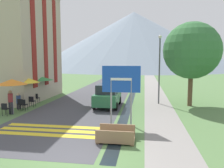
{
  "coord_description": "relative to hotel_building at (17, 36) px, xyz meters",
  "views": [
    {
      "loc": [
        2.44,
        -7.21,
        3.73
      ],
      "look_at": [
        -0.12,
        10.0,
        1.77
      ],
      "focal_mm": 35.0,
      "sensor_mm": 36.0,
      "label": 1
    }
  ],
  "objects": [
    {
      "name": "streetlamp",
      "position": [
        13.07,
        -0.64,
        -2.6
      ],
      "size": [
        0.28,
        0.28,
        5.72
      ],
      "color": "#515156",
      "rests_on": "ground_plane"
    },
    {
      "name": "ground_plane",
      "position": [
        9.39,
        8.0,
        -5.95
      ],
      "size": [
        160.0,
        160.0,
        0.0
      ],
      "primitive_type": "plane",
      "color": "#517542"
    },
    {
      "name": "person_seated_far",
      "position": [
        2.47,
        -2.24,
        -5.26
      ],
      "size": [
        0.32,
        0.32,
        1.24
      ],
      "color": "#282833",
      "rests_on": "ground_plane"
    },
    {
      "name": "hotel_building",
      "position": [
        0.0,
        0.0,
        0.0
      ],
      "size": [
        6.04,
        8.33,
        11.03
      ],
      "color": "tan",
      "rests_on": "ground_plane"
    },
    {
      "name": "drainage_channel",
      "position": [
        10.59,
        18.0,
        -5.95
      ],
      "size": [
        0.6,
        60.0,
        0.0
      ],
      "color": "black",
      "rests_on": "ground_plane"
    },
    {
      "name": "parked_car_near",
      "position": [
        8.99,
        -2.42,
        -5.04
      ],
      "size": [
        1.84,
        3.83,
        1.82
      ],
      "color": "#28663D",
      "rests_on": "ground_plane"
    },
    {
      "name": "cafe_chair_near_left",
      "position": [
        3.18,
        -4.75,
        -5.44
      ],
      "size": [
        0.4,
        0.4,
        0.85
      ],
      "rotation": [
        0.0,
        0.0,
        -0.3
      ],
      "color": "black",
      "rests_on": "ground_plane"
    },
    {
      "name": "road_sign",
      "position": [
        10.56,
        -7.12,
        -3.64
      ],
      "size": [
        2.16,
        0.11,
        3.38
      ],
      "color": "gray",
      "rests_on": "ground_plane"
    },
    {
      "name": "footpath",
      "position": [
        12.99,
        18.0,
        -5.95
      ],
      "size": [
        2.2,
        60.0,
        0.01
      ],
      "color": "gray",
      "rests_on": "ground_plane"
    },
    {
      "name": "cafe_umbrella_front_orange",
      "position": [
        2.93,
        -5.63,
        -3.74
      ],
      "size": [
        2.01,
        2.01,
        2.41
      ],
      "color": "#B7B2A8",
      "rests_on": "ground_plane"
    },
    {
      "name": "road",
      "position": [
        6.89,
        18.0,
        -5.95
      ],
      "size": [
        6.4,
        60.0,
        0.01
      ],
      "color": "#424247",
      "rests_on": "ground_plane"
    },
    {
      "name": "crosswalk_marking",
      "position": [
        6.89,
        -8.63,
        -5.95
      ],
      "size": [
        5.44,
        1.84,
        0.01
      ],
      "color": "yellow",
      "rests_on": "ground_plane"
    },
    {
      "name": "cafe_chair_far_left",
      "position": [
        2.76,
        -2.03,
        -5.44
      ],
      "size": [
        0.4,
        0.4,
        0.85
      ],
      "rotation": [
        0.0,
        0.0,
        -0.31
      ],
      "color": "black",
      "rests_on": "ground_plane"
    },
    {
      "name": "person_standing_terrace",
      "position": [
        2.85,
        -5.78,
        -5.0
      ],
      "size": [
        0.32,
        0.32,
        1.65
      ],
      "color": "#282833",
      "rests_on": "ground_plane"
    },
    {
      "name": "person_seated_near",
      "position": [
        2.52,
        -4.3,
        -5.26
      ],
      "size": [
        0.32,
        0.32,
        1.25
      ],
      "color": "#282833",
      "rests_on": "ground_plane"
    },
    {
      "name": "cafe_chair_middle",
      "position": [
        3.11,
        -3.43,
        -5.44
      ],
      "size": [
        0.4,
        0.4,
        0.85
      ],
      "rotation": [
        0.0,
        0.0,
        0.28
      ],
      "color": "black",
      "rests_on": "ground_plane"
    },
    {
      "name": "cafe_chair_nearest",
      "position": [
        2.71,
        -6.19,
        -5.44
      ],
      "size": [
        0.4,
        0.4,
        0.85
      ],
      "rotation": [
        0.0,
        0.0,
        -0.28
      ],
      "color": "black",
      "rests_on": "ground_plane"
    },
    {
      "name": "cafe_umbrella_middle_yellow",
      "position": [
        2.63,
        -3.15,
        -3.86
      ],
      "size": [
        1.92,
        1.92,
        2.29
      ],
      "color": "#B7B2A8",
      "rests_on": "ground_plane"
    },
    {
      "name": "cafe_chair_near_right",
      "position": [
        2.86,
        -4.57,
        -5.44
      ],
      "size": [
        0.4,
        0.4,
        0.85
      ],
      "rotation": [
        0.0,
        0.0,
        -0.31
      ],
      "color": "black",
      "rests_on": "ground_plane"
    },
    {
      "name": "tree_by_path",
      "position": [
        15.51,
        -1.09,
        -1.54
      ],
      "size": [
        4.47,
        4.47,
        6.67
      ],
      "color": "brown",
      "rests_on": "ground_plane"
    },
    {
      "name": "mountain_distant",
      "position": [
        7.18,
        73.14,
        5.6
      ],
      "size": [
        81.89,
        81.89,
        23.11
      ],
      "color": "gray",
      "rests_on": "ground_plane"
    },
    {
      "name": "parked_car_far",
      "position": [
        9.07,
        9.82,
        -5.04
      ],
      "size": [
        1.99,
        4.18,
        1.82
      ],
      "color": "navy",
      "rests_on": "ground_plane"
    },
    {
      "name": "footbridge",
      "position": [
        10.59,
        -9.63,
        -5.73
      ],
      "size": [
        1.7,
        1.1,
        0.65
      ],
      "color": "#846647",
      "rests_on": "ground_plane"
    },
    {
      "name": "cafe_umbrella_rear_green",
      "position": [
        2.5,
        -0.83,
        -3.9
      ],
      "size": [
        2.37,
        2.37,
        2.24
      ],
      "color": "#B7B2A8",
      "rests_on": "ground_plane"
    }
  ]
}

